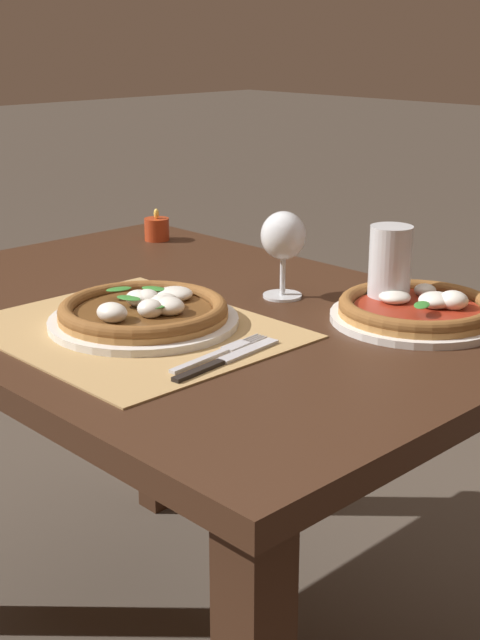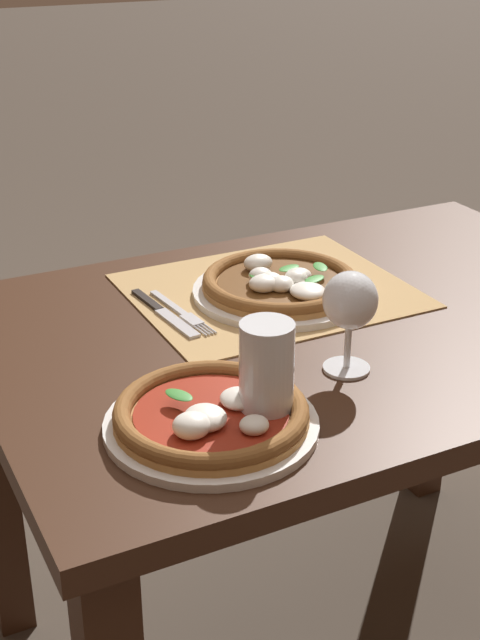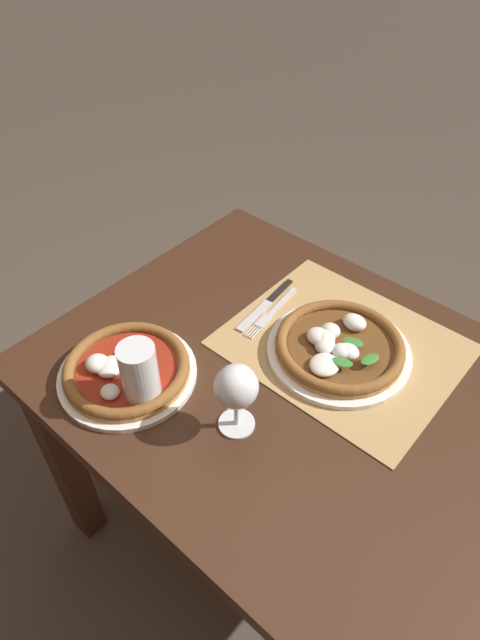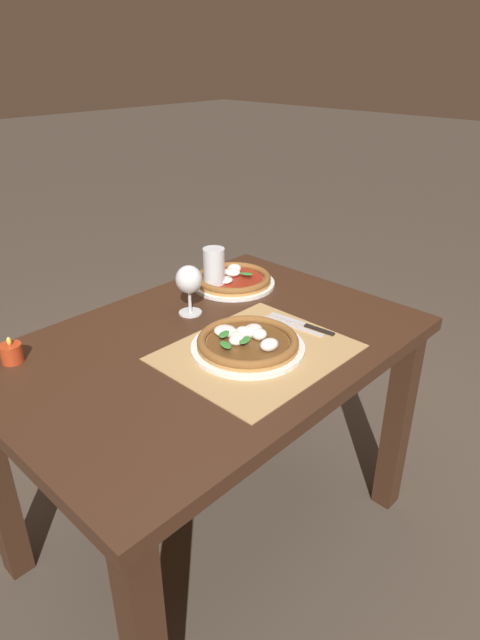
% 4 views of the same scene
% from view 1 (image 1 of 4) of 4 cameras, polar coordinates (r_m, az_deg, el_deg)
% --- Properties ---
extents(dining_table, '(1.17, 0.81, 0.74)m').
position_cam_1_polar(dining_table, '(1.58, -3.68, -3.27)').
color(dining_table, '#382114').
rests_on(dining_table, ground).
extents(paper_placemat, '(0.47, 0.40, 0.00)m').
position_cam_1_polar(paper_placemat, '(1.42, -6.85, -0.65)').
color(paper_placemat, '#A88451').
rests_on(paper_placemat, dining_table).
extents(pizza_near, '(0.31, 0.31, 0.05)m').
position_cam_1_polar(pizza_near, '(1.44, -6.13, 0.50)').
color(pizza_near, silver).
rests_on(pizza_near, paper_placemat).
extents(pizza_far, '(0.28, 0.28, 0.05)m').
position_cam_1_polar(pizza_far, '(1.48, 11.31, 0.67)').
color(pizza_far, silver).
rests_on(pizza_far, dining_table).
extents(wine_glass, '(0.08, 0.08, 0.16)m').
position_cam_1_polar(wine_glass, '(1.56, 2.79, 5.18)').
color(wine_glass, silver).
rests_on(wine_glass, dining_table).
extents(pint_glass, '(0.07, 0.07, 0.15)m').
position_cam_1_polar(pint_glass, '(1.52, 9.56, 3.17)').
color(pint_glass, silver).
rests_on(pint_glass, dining_table).
extents(fork, '(0.04, 0.20, 0.00)m').
position_cam_1_polar(fork, '(1.30, -1.28, -2.10)').
color(fork, '#B7B7BC').
rests_on(fork, paper_placemat).
extents(knife, '(0.04, 0.22, 0.01)m').
position_cam_1_polar(knife, '(1.28, -0.82, -2.52)').
color(knife, black).
rests_on(knife, paper_placemat).
extents(votive_candle, '(0.06, 0.06, 0.07)m').
position_cam_1_polar(votive_candle, '(2.03, -5.34, 5.76)').
color(votive_candle, '#B23819').
rests_on(votive_candle, dining_table).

